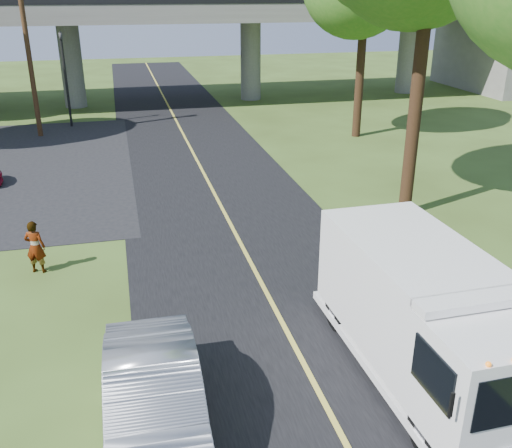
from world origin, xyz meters
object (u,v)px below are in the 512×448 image
object	(u,v)px
utility_pole	(28,47)
step_van	(425,313)
silver_sedan	(155,405)
pedestrian	(35,247)
traffic_signal	(65,69)

from	to	relation	value
utility_pole	step_van	world-z (taller)	utility_pole
silver_sedan	pedestrian	bearing A→B (deg)	110.81
traffic_signal	silver_sedan	xyz separation A→B (m)	(2.80, -26.00, -2.42)
traffic_signal	silver_sedan	size ratio (longest dim) A/B	1.11
traffic_signal	pedestrian	xyz separation A→B (m)	(0.08, -18.67, -2.43)
step_van	silver_sedan	world-z (taller)	step_van
utility_pole	step_van	xyz separation A→B (m)	(9.70, -23.37, -3.14)
traffic_signal	utility_pole	xyz separation A→B (m)	(-1.50, -2.00, 1.40)
silver_sedan	utility_pole	bearing A→B (deg)	100.60
silver_sedan	pedestrian	world-z (taller)	silver_sedan
traffic_signal	step_van	xyz separation A→B (m)	(8.20, -25.37, -1.75)
step_van	pedestrian	size ratio (longest dim) A/B	4.16
pedestrian	traffic_signal	bearing A→B (deg)	-72.65
utility_pole	silver_sedan	distance (m)	24.68
step_van	silver_sedan	distance (m)	5.48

